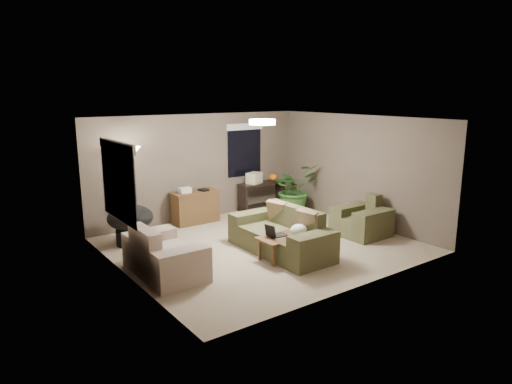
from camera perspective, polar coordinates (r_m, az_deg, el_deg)
room_shell at (r=8.86m, az=0.76°, el=1.04°), size 5.50×5.50×5.50m
main_sofa at (r=8.74m, az=3.26°, el=-5.63°), size 0.95×2.20×0.85m
throw_pillows at (r=8.79m, az=4.58°, el=-3.11°), size 0.32×1.38×0.47m
loveseat at (r=7.85m, az=-11.53°, el=-7.98°), size 0.90×1.60×0.85m
armchair at (r=9.98m, az=13.09°, el=-3.62°), size 0.95×1.00×0.85m
coffee_table at (r=8.40m, az=3.61°, el=-5.93°), size 1.00×0.55×0.42m
laptop at (r=8.34m, az=2.29°, el=-5.18°), size 0.39×0.27×0.24m
plastic_bag at (r=8.36m, az=5.34°, el=-4.79°), size 0.41×0.40×0.22m
desk at (r=10.71m, az=-7.58°, el=-1.87°), size 1.10×0.50×0.75m
desk_papers at (r=10.53m, az=-8.36°, el=0.24°), size 0.69×0.29×0.12m
console_table at (r=11.65m, az=0.77°, el=-0.28°), size 1.30×0.40×0.75m
pumpkin at (r=11.78m, az=2.14°, el=1.86°), size 0.25×0.25×0.18m
cardboard_box at (r=11.42m, az=-0.23°, el=1.76°), size 0.44×0.39×0.27m
papasan_chair at (r=9.45m, az=-15.42°, el=-3.60°), size 0.95×0.95×0.80m
floor_lamp at (r=9.69m, az=-15.06°, el=3.67°), size 0.32×0.32×1.91m
ceiling_fixture at (r=8.71m, az=0.78°, el=8.74°), size 0.50×0.50×0.10m
houseplant at (r=11.48m, az=4.78°, el=-0.24°), size 1.14×1.26×0.98m
cat_scratching_post at (r=10.68m, az=11.46°, el=-2.95°), size 0.32×0.32×0.50m
window_left at (r=7.77m, az=-16.98°, el=2.88°), size 0.05×1.56×1.33m
window_back at (r=11.53m, az=-1.43°, el=6.38°), size 1.06×0.05×1.33m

